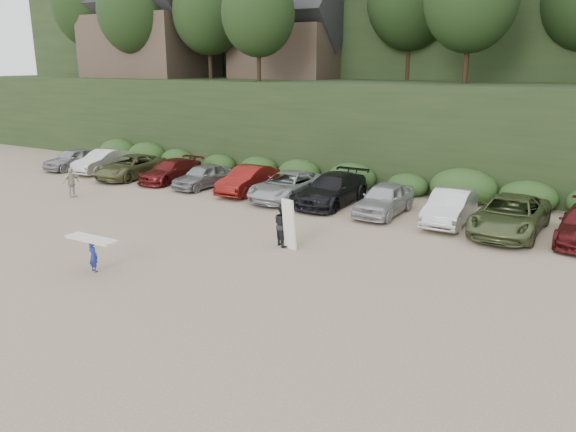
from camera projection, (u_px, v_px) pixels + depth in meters
The scene contains 6 objects.
ground at pixel (238, 267), 20.56m from camera, with size 120.00×120.00×0.00m, color tan.
hillside_backdrop at pixel (480, 14), 47.47m from camera, with size 90.00×41.50×28.00m.
parked_cars at pixel (286, 186), 30.59m from camera, with size 34.10×6.38×1.61m.
distant_walker at pixel (71, 182), 31.04m from camera, with size 0.97×0.40×1.66m, color #B3A997.
child_surfer at pixel (93, 249), 19.94m from camera, with size 2.11×0.61×1.27m.
adult_surfer at pixel (283, 225), 22.75m from camera, with size 1.33×1.03×2.08m.
Camera 1 is at (11.48, -15.65, 7.27)m, focal length 35.00 mm.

